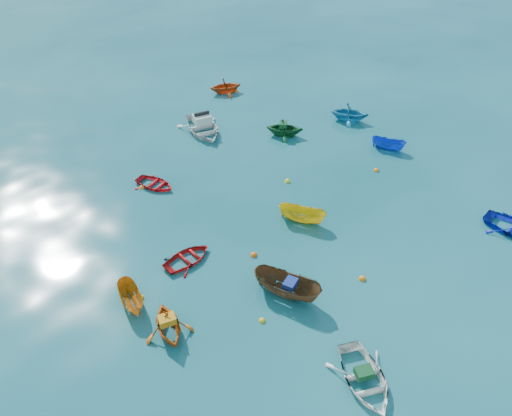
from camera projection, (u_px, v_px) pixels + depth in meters
ground at (316, 259)px, 26.39m from camera, size 160.00×160.00×0.00m
dinghy_white_near at (363, 382)px, 20.63m from camera, size 3.74×4.24×0.73m
sampan_brown_mid at (287, 295)px, 24.41m from camera, size 2.57×3.77×1.37m
dinghy_orange_w at (169, 333)px, 22.61m from camera, size 2.91×3.15×1.37m
sampan_yellow_mid at (302, 221)px, 28.85m from camera, size 2.32×2.98×1.09m
dinghy_cyan_se at (348, 120)px, 38.42m from camera, size 3.75×3.84×1.54m
dinghy_red_nw at (188, 260)px, 26.29m from camera, size 2.80×2.05×0.57m
sampan_orange_n at (133, 304)px, 23.95m from camera, size 1.50×2.70×0.99m
dinghy_green_n at (284, 135)px, 36.63m from camera, size 3.51×3.53×1.41m
sampan_blue_far at (387, 149)px, 35.14m from camera, size 1.88×2.55×0.93m
dinghy_red_far at (155, 186)px, 31.58m from camera, size 2.74×3.15×0.55m
dinghy_orange_far at (226, 93)px, 42.27m from camera, size 3.30×3.11×1.39m
motorboat_white at (203, 132)px, 37.03m from camera, size 4.16×5.07×1.52m
tarp_green_a at (364, 373)px, 20.38m from camera, size 0.89×0.80×0.35m
tarp_blue_a at (290, 284)px, 23.83m from camera, size 0.87×0.78×0.35m
tarp_orange_a at (167, 320)px, 22.11m from camera, size 0.87×0.75×0.36m
tarp_green_b at (283, 125)px, 36.10m from camera, size 0.87×0.86×0.34m
buoy_ye_a at (262, 321)px, 23.15m from camera, size 0.31×0.31×0.31m
buoy_or_b at (362, 279)px, 25.23m from camera, size 0.37×0.37×0.37m
buoy_ye_b at (140, 298)px, 24.26m from camera, size 0.36×0.36×0.36m
buoy_or_c at (254, 255)px, 26.60m from camera, size 0.38×0.38×0.38m
buoy_ye_c at (287, 182)px, 31.97m from camera, size 0.38×0.38×0.38m
buoy_or_d at (376, 171)px, 32.96m from camera, size 0.36×0.36×0.36m
buoy_ye_d at (142, 188)px, 31.45m from camera, size 0.35×0.35×0.35m
buoy_or_e at (236, 92)px, 42.43m from camera, size 0.38×0.38×0.38m
buoy_ye_e at (282, 122)px, 38.20m from camera, size 0.32×0.32×0.32m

